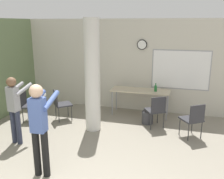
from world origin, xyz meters
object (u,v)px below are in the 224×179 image
at_px(person_playing_front, 39,123).
at_px(chair_mid_room, 193,118).
at_px(folding_table, 140,92).
at_px(bottle_on_table, 156,88).
at_px(chair_table_right, 156,109).
at_px(person_watching_back, 15,105).
at_px(chair_by_left_wall, 28,104).
at_px(chair_near_pillar, 61,103).

bearing_deg(person_playing_front, chair_mid_room, 40.99).
bearing_deg(person_playing_front, folding_table, 71.49).
xyz_separation_m(bottle_on_table, person_playing_front, (-1.61, -3.47, 0.14)).
relative_size(bottle_on_table, chair_mid_room, 0.27).
bearing_deg(person_playing_front, bottle_on_table, 65.05).
relative_size(bottle_on_table, chair_table_right, 0.27).
height_order(chair_mid_room, person_watching_back, person_watching_back).
distance_m(bottle_on_table, person_playing_front, 3.83).
relative_size(chair_mid_room, person_playing_front, 0.51).
bearing_deg(chair_mid_room, chair_table_right, 156.66).
bearing_deg(chair_table_right, chair_mid_room, -23.34).
bearing_deg(chair_by_left_wall, person_watching_back, -67.31).
bearing_deg(person_playing_front, chair_table_right, 57.25).
bearing_deg(chair_by_left_wall, folding_table, 24.60).
distance_m(chair_table_right, chair_near_pillar, 2.64).
bearing_deg(chair_by_left_wall, chair_mid_room, 1.52).
bearing_deg(chair_near_pillar, bottle_on_table, 21.22).
relative_size(folding_table, chair_near_pillar, 1.96).
xyz_separation_m(bottle_on_table, chair_table_right, (0.11, -0.79, -0.35)).
relative_size(chair_mid_room, person_watching_back, 0.56).
bearing_deg(chair_mid_room, person_watching_back, -160.84).
bearing_deg(chair_near_pillar, chair_by_left_wall, -159.08).
bearing_deg(bottle_on_table, chair_by_left_wall, -158.85).
distance_m(folding_table, chair_table_right, 1.01).
distance_m(person_playing_front, person_watching_back, 1.55).
xyz_separation_m(chair_by_left_wall, person_watching_back, (0.51, -1.22, 0.40)).
relative_size(chair_by_left_wall, chair_mid_room, 1.00).
height_order(bottle_on_table, chair_mid_room, bottle_on_table).
relative_size(bottle_on_table, person_watching_back, 0.15).
xyz_separation_m(folding_table, chair_mid_room, (1.46, -1.21, -0.20)).
height_order(bottle_on_table, person_watching_back, person_watching_back).
bearing_deg(person_playing_front, person_watching_back, 142.02).
relative_size(bottle_on_table, chair_near_pillar, 0.27).
relative_size(chair_by_left_wall, chair_near_pillar, 1.00).
height_order(chair_by_left_wall, person_playing_front, person_playing_front).
relative_size(folding_table, person_watching_back, 1.10).
distance_m(bottle_on_table, person_watching_back, 3.79).
xyz_separation_m(folding_table, person_playing_front, (-1.17, -3.51, 0.28)).
distance_m(chair_near_pillar, person_watching_back, 1.62).
bearing_deg(chair_by_left_wall, person_playing_front, -51.50).
relative_size(chair_near_pillar, person_playing_front, 0.51).
distance_m(chair_mid_room, chair_table_right, 0.99).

